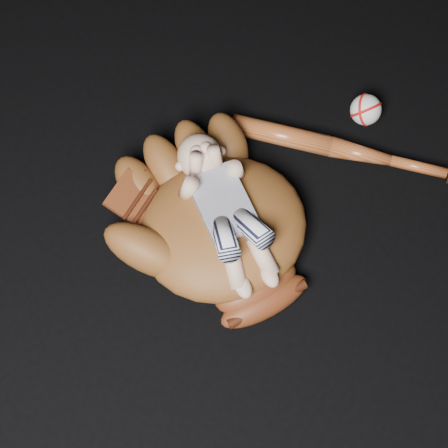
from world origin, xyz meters
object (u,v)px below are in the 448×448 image
(baseball_glove, at_px, (223,224))
(newborn_baby, at_px, (228,214))
(baseball, at_px, (366,110))
(baseball_bat, at_px, (343,149))

(baseball_glove, distance_m, newborn_baby, 0.05)
(baseball_glove, bearing_deg, baseball, 14.29)
(newborn_baby, xyz_separation_m, baseball, (0.41, 0.09, -0.09))
(newborn_baby, distance_m, baseball_bat, 0.33)
(newborn_baby, xyz_separation_m, baseball_bat, (0.32, 0.04, -0.10))
(baseball, bearing_deg, baseball_glove, -169.14)
(baseball_glove, bearing_deg, newborn_baby, -41.24)
(baseball_bat, bearing_deg, newborn_baby, -173.22)
(baseball_glove, height_order, baseball, baseball_glove)
(baseball_bat, xyz_separation_m, baseball, (0.10, 0.05, 0.01))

